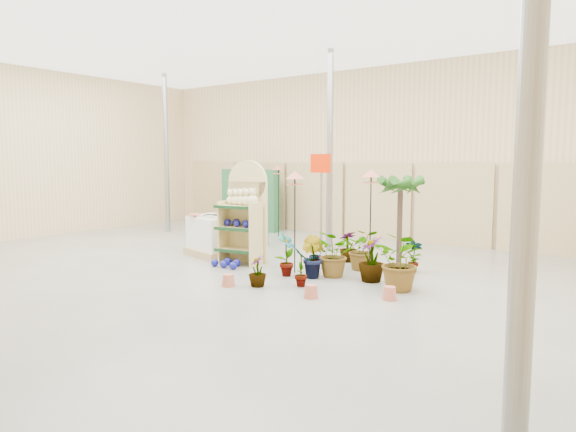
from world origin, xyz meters
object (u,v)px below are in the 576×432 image
Objects in this scene: display_shelf at (245,216)px; potted_plant_2 at (335,254)px; pallet_stack at (216,236)px; bird_table_front at (295,179)px.

display_shelf is 2.49× the size of potted_plant_2.
pallet_stack is at bearing 174.84° from potted_plant_2.
bird_table_front reaches higher than potted_plant_2.
display_shelf is 2.19m from potted_plant_2.
bird_table_front is 1.53m from potted_plant_2.
pallet_stack is 0.75× the size of bird_table_front.
display_shelf reaches higher than pallet_stack.
bird_table_front is at bearing -168.79° from potted_plant_2.
bird_table_front is (2.41, -0.44, 1.31)m from pallet_stack.
bird_table_front is at bearing -17.29° from display_shelf.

